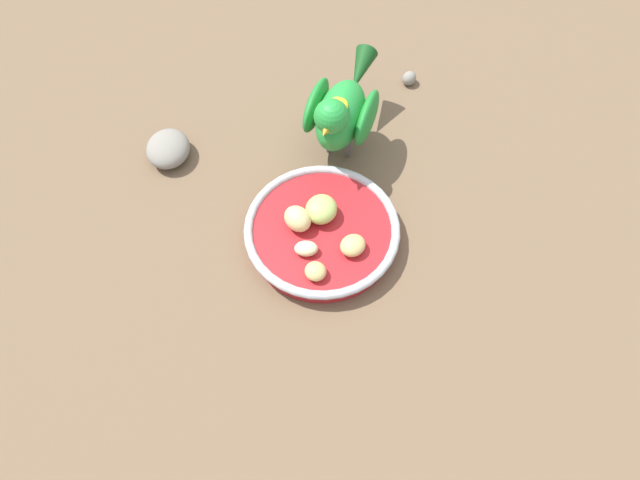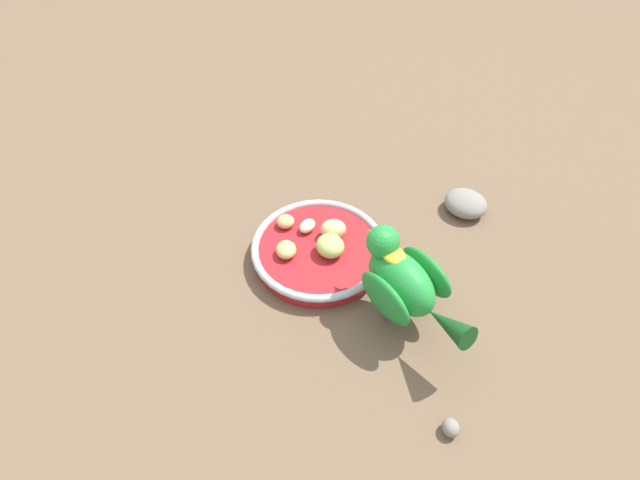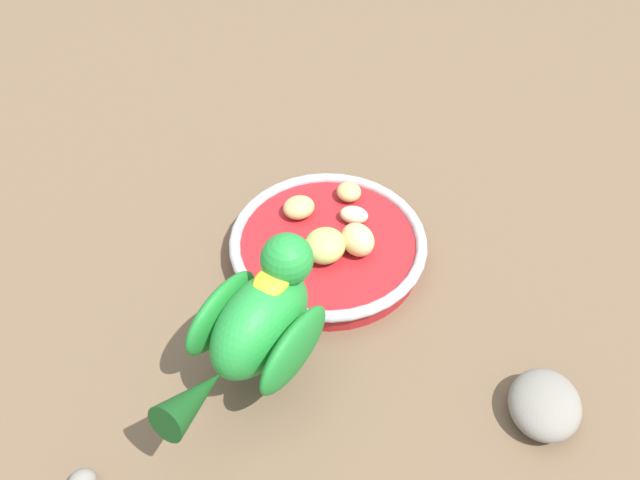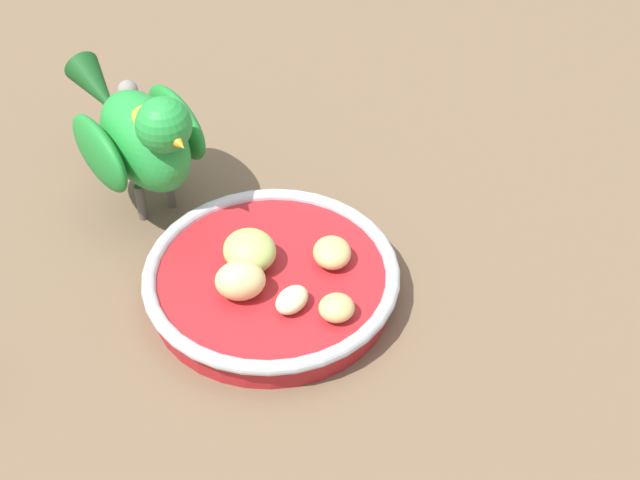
% 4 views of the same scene
% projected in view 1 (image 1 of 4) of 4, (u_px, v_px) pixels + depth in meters
% --- Properties ---
extents(ground_plane, '(4.00, 4.00, 0.00)m').
position_uv_depth(ground_plane, '(321.00, 225.00, 0.70)').
color(ground_plane, brown).
extents(feeding_bowl, '(0.18, 0.18, 0.03)m').
position_uv_depth(feeding_bowl, '(324.00, 232.00, 0.68)').
color(feeding_bowl, '#AD1E23').
rests_on(feeding_bowl, ground_plane).
extents(apple_piece_0, '(0.04, 0.04, 0.02)m').
position_uv_depth(apple_piece_0, '(353.00, 245.00, 0.65)').
color(apple_piece_0, tan).
rests_on(apple_piece_0, feeding_bowl).
extents(apple_piece_1, '(0.04, 0.04, 0.03)m').
position_uv_depth(apple_piece_1, '(298.00, 219.00, 0.67)').
color(apple_piece_1, '#E5C67F').
rests_on(apple_piece_1, feeding_bowl).
extents(apple_piece_2, '(0.05, 0.05, 0.03)m').
position_uv_depth(apple_piece_2, '(324.00, 207.00, 0.68)').
color(apple_piece_2, '#B2CC66').
rests_on(apple_piece_2, feeding_bowl).
extents(apple_piece_3, '(0.03, 0.03, 0.02)m').
position_uv_depth(apple_piece_3, '(316.00, 271.00, 0.64)').
color(apple_piece_3, tan).
rests_on(apple_piece_3, feeding_bowl).
extents(apple_piece_4, '(0.02, 0.03, 0.01)m').
position_uv_depth(apple_piece_4, '(306.00, 249.00, 0.65)').
color(apple_piece_4, beige).
rests_on(apple_piece_4, feeding_bowl).
extents(parrot, '(0.17, 0.11, 0.12)m').
position_uv_depth(parrot, '(342.00, 111.00, 0.70)').
color(parrot, '#59544C').
rests_on(parrot, ground_plane).
extents(rock_large, '(0.07, 0.06, 0.03)m').
position_uv_depth(rock_large, '(168.00, 149.00, 0.75)').
color(rock_large, gray).
rests_on(rock_large, ground_plane).
extents(pebble_0, '(0.03, 0.03, 0.02)m').
position_uv_depth(pebble_0, '(409.00, 78.00, 0.82)').
color(pebble_0, gray).
rests_on(pebble_0, ground_plane).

